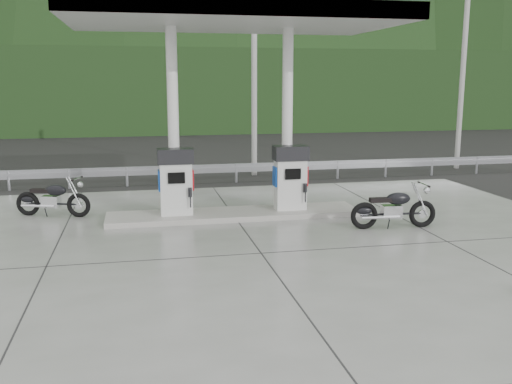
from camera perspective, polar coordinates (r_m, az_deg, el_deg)
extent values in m
plane|color=black|center=(13.56, -0.38, -5.00)|extent=(160.00, 160.00, 0.00)
cube|color=slate|center=(13.56, -0.38, -4.96)|extent=(18.00, 14.00, 0.02)
cube|color=#A09C95|center=(15.91, -2.16, -2.22)|extent=(7.00, 1.40, 0.15)
cylinder|color=white|center=(15.74, -8.27, 7.01)|extent=(0.30, 0.30, 5.00)
cylinder|color=white|center=(16.25, 3.15, 7.24)|extent=(0.30, 0.30, 5.00)
cube|color=silver|center=(15.57, -2.31, 17.02)|extent=(8.50, 5.00, 0.40)
cube|color=black|center=(24.70, -5.67, 2.29)|extent=(60.00, 7.00, 0.01)
cylinder|color=#9B9A95|center=(22.74, -0.18, 11.70)|extent=(0.22, 0.22, 8.00)
cylinder|color=#9B9A95|center=(26.08, 19.96, 10.97)|extent=(0.22, 0.22, 8.00)
cube|color=black|center=(42.86, -8.46, 9.96)|extent=(80.00, 6.00, 6.00)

